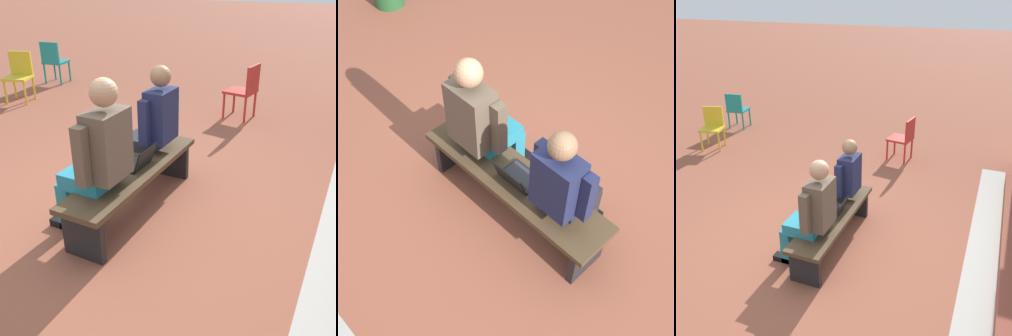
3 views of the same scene
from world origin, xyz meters
The scene contains 9 objects.
ground_plane centered at (0.00, 0.00, 0.00)m, with size 60.00×60.00×0.00m, color brown.
concrete_strip centered at (-0.09, 1.97, 0.00)m, with size 6.36×0.40×0.01m, color #A8A399.
bench centered at (-0.09, 0.14, 0.35)m, with size 1.80×0.44×0.45m.
person_student centered at (-0.55, 0.07, 0.70)m, with size 0.52×0.66×1.31m.
person_adult centered at (0.36, 0.07, 0.74)m, with size 0.57×0.72×1.39m.
laptop centered at (-0.13, 0.15, 0.50)m, with size 0.32×0.29×0.21m.
plastic_chair_by_pillar centered at (-3.53, -3.83, 0.48)m, with size 0.48×0.48×0.84m.
plastic_chair_far_left centered at (-2.32, -3.56, 0.48)m, with size 0.54×0.54×0.84m.
plastic_chair_far_right centered at (-3.14, 0.28, 0.48)m, with size 0.48×0.48×0.84m.
Camera 1 is at (2.68, 1.87, 2.08)m, focal length 42.00 mm.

